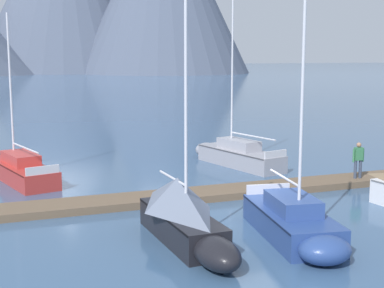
% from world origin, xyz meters
% --- Properties ---
extents(ground_plane, '(700.00, 700.00, 0.00)m').
position_xyz_m(ground_plane, '(0.00, 0.00, 0.00)').
color(ground_plane, '#38567A').
extents(dock, '(24.92, 2.35, 0.30)m').
position_xyz_m(dock, '(0.00, 4.00, 0.15)').
color(dock, brown).
rests_on(dock, ground).
extents(sailboat_second_berth, '(3.04, 6.89, 7.99)m').
position_xyz_m(sailboat_second_berth, '(-7.23, 10.49, 0.56)').
color(sailboat_second_berth, '#B2332D').
rests_on(sailboat_second_berth, ground).
extents(sailboat_mid_dock_port, '(1.67, 6.12, 7.89)m').
position_xyz_m(sailboat_mid_dock_port, '(-3.09, -1.12, 0.94)').
color(sailboat_mid_dock_port, black).
rests_on(sailboat_mid_dock_port, ground).
extents(sailboat_mid_dock_starboard, '(2.72, 5.95, 7.81)m').
position_xyz_m(sailboat_mid_dock_starboard, '(0.37, -2.21, 0.58)').
color(sailboat_mid_dock_starboard, navy).
rests_on(sailboat_mid_dock_starboard, ground).
extents(sailboat_far_berth, '(2.81, 6.92, 9.37)m').
position_xyz_m(sailboat_far_berth, '(4.15, 9.99, 0.60)').
color(sailboat_far_berth, '#93939E').
rests_on(sailboat_far_berth, ground).
extents(person_on_dock, '(0.59, 0.25, 1.69)m').
position_xyz_m(person_on_dock, '(7.38, 3.62, 1.26)').
color(person_on_dock, '#384256').
rests_on(person_on_dock, dock).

